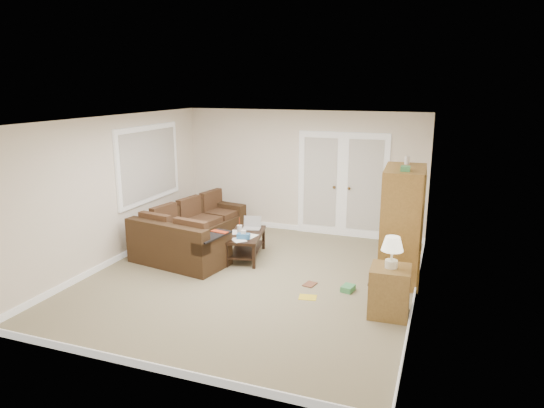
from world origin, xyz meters
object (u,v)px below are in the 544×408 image
at_px(coffee_table, 246,244).
at_px(tv_armoire, 402,224).
at_px(sectional_sofa, 190,235).
at_px(side_cabinet, 390,287).

bearing_deg(coffee_table, tv_armoire, -12.55).
distance_m(sectional_sofa, tv_armoire, 3.79).
distance_m(coffee_table, side_cabinet, 3.00).
height_order(sectional_sofa, coffee_table, sectional_sofa).
relative_size(coffee_table, side_cabinet, 1.08).
bearing_deg(side_cabinet, tv_armoire, 87.85).
relative_size(coffee_table, tv_armoire, 0.62).
height_order(coffee_table, side_cabinet, side_cabinet).
xyz_separation_m(sectional_sofa, tv_armoire, (3.75, 0.01, 0.59)).
height_order(tv_armoire, side_cabinet, tv_armoire).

